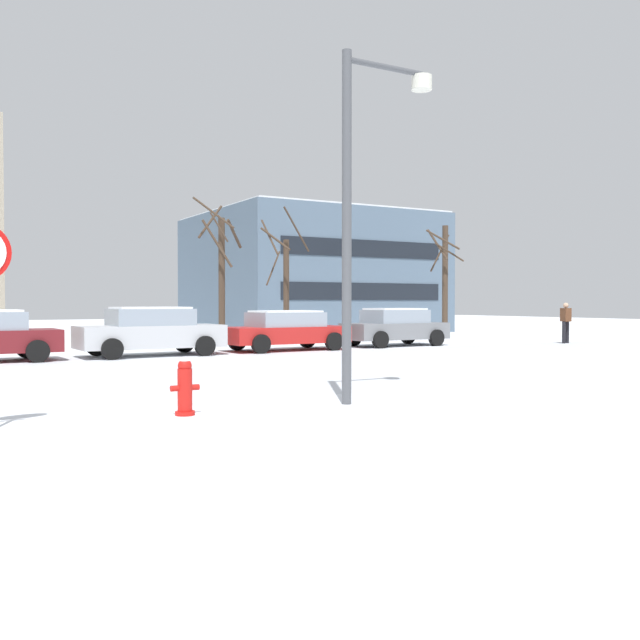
{
  "coord_description": "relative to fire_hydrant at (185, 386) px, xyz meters",
  "views": [
    {
      "loc": [
        -3.28,
        -12.11,
        1.69
      ],
      "look_at": [
        7.11,
        6.02,
        1.17
      ],
      "focal_mm": 39.75,
      "sensor_mm": 36.0,
      "label": 1
    }
  ],
  "objects": [
    {
      "name": "tree_far_mid",
      "position": [
        7.01,
        15.98,
        2.46
      ],
      "size": [
        2.07,
        2.11,
        5.77
      ],
      "color": "#423326",
      "rests_on": "ground"
    },
    {
      "name": "street_lamp",
      "position": [
        3.03,
        -0.22,
        3.13
      ],
      "size": [
        1.81,
        0.36,
        5.84
      ],
      "color": "#4C4F54",
      "rests_on": "ground"
    },
    {
      "name": "tree_far_right",
      "position": [
        18.24,
        15.91,
        2.43
      ],
      "size": [
        1.73,
        1.73,
        5.31
      ],
      "color": "#423326",
      "rests_on": "ground"
    },
    {
      "name": "parked_car_silver",
      "position": [
        2.95,
        11.8,
        0.34
      ],
      "size": [
        4.54,
        2.13,
        1.55
      ],
      "color": "silver",
      "rests_on": "ground"
    },
    {
      "name": "pedestrian_crossing",
      "position": [
        19.8,
        10.08,
        0.54
      ],
      "size": [
        0.47,
        0.46,
        1.68
      ],
      "color": "black",
      "rests_on": "ground"
    },
    {
      "name": "fire_hydrant",
      "position": [
        0.0,
        0.0,
        0.0
      ],
      "size": [
        0.44,
        0.3,
        0.88
      ],
      "color": "red",
      "rests_on": "ground"
    },
    {
      "name": "ground_plane",
      "position": [
        -0.22,
        1.93,
        -0.44
      ],
      "size": [
        120.0,
        120.0,
        0.0
      ],
      "primitive_type": "plane",
      "color": "white"
    },
    {
      "name": "building_far_right",
      "position": [
        17.11,
        27.03,
        3.0
      ],
      "size": [
        12.36,
        12.02,
        6.89
      ],
      "color": "slate",
      "rests_on": "ground"
    },
    {
      "name": "road_surface",
      "position": [
        -0.22,
        5.86,
        -0.44
      ],
      "size": [
        80.0,
        9.86,
        0.0
      ],
      "color": "silver",
      "rests_on": "ground"
    },
    {
      "name": "tree_far_left",
      "position": [
        9.72,
        15.78,
        2.04
      ],
      "size": [
        1.84,
        1.89,
        5.52
      ],
      "color": "#423326",
      "rests_on": "ground"
    },
    {
      "name": "parked_car_red",
      "position": [
        7.8,
        11.97,
        0.28
      ],
      "size": [
        4.46,
        2.17,
        1.4
      ],
      "color": "red",
      "rests_on": "ground"
    },
    {
      "name": "parked_car_gray",
      "position": [
        12.65,
        12.15,
        0.3
      ],
      "size": [
        4.19,
        2.07,
        1.46
      ],
      "color": "slate",
      "rests_on": "ground"
    }
  ]
}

